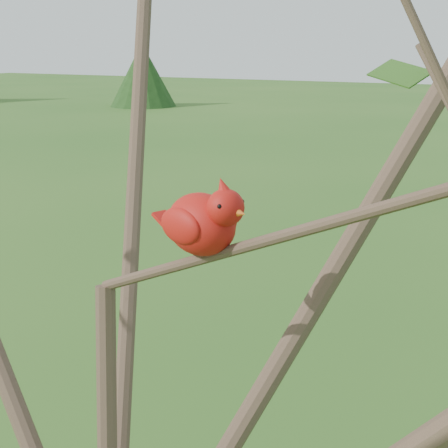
# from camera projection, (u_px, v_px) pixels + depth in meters

# --- Properties ---
(crabapple_tree) EXTENTS (2.35, 2.05, 2.95)m
(crabapple_tree) POSITION_uv_depth(u_px,v_px,m) (89.00, 209.00, 0.99)
(crabapple_tree) COLOR #402E22
(crabapple_tree) RESTS_ON ground
(cardinal) EXTENTS (0.19, 0.12, 0.14)m
(cardinal) POSITION_uv_depth(u_px,v_px,m) (204.00, 222.00, 1.03)
(cardinal) COLOR red
(cardinal) RESTS_ON ground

